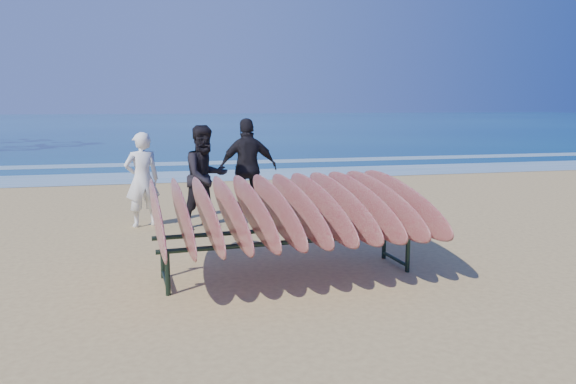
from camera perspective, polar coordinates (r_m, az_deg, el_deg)
name	(u,v)px	position (r m, az deg, el deg)	size (l,w,h in m)	color
ground	(303,280)	(6.81, 1.54, -8.96)	(120.00, 120.00, 0.00)	tan
ocean	(173,122)	(61.32, -11.62, 6.95)	(160.00, 160.00, 0.00)	navy
foam_near	(217,175)	(16.48, -7.26, 1.69)	(160.00, 160.00, 0.00)	white
foam_far	(206,163)	(19.94, -8.30, 2.95)	(160.00, 160.00, 0.00)	white
surfboard_rack	(287,209)	(6.82, -0.06, -1.74)	(3.33, 2.70, 1.28)	black
person_white	(142,180)	(9.87, -14.60, 1.22)	(0.59, 0.39, 1.62)	white
person_dark_a	(205,177)	(9.57, -8.38, 1.54)	(0.84, 0.66, 1.74)	black
person_dark_b	(248,168)	(10.32, -4.07, 2.41)	(1.07, 0.45, 1.83)	black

